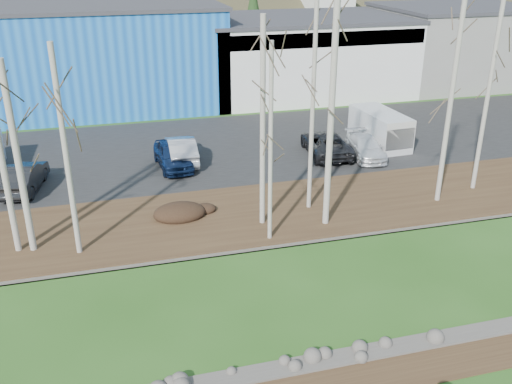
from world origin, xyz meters
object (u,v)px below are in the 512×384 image
object	(u,v)px
car_4	(326,143)
car_5	(365,147)
car_1	(24,177)
car_2	(173,155)
car_3	(181,149)
van_white	(381,129)

from	to	relation	value
car_4	car_5	xyz separation A→B (m)	(2.27, -1.06, -0.09)
car_1	car_4	xyz separation A→B (m)	(18.28, 1.03, -0.02)
car_5	car_1	bearing A→B (deg)	-172.04
car_2	car_3	xyz separation A→B (m)	(0.63, 0.85, 0.01)
car_2	car_3	distance (m)	1.06
car_2	car_4	xyz separation A→B (m)	(9.87, -0.32, -0.04)
car_4	car_5	world-z (taller)	car_4
car_4	van_white	xyz separation A→B (m)	(4.29, 0.79, 0.38)
car_3	car_1	bearing A→B (deg)	15.25
car_3	car_4	size ratio (longest dim) A/B	0.90
car_2	car_5	xyz separation A→B (m)	(12.14, -1.38, -0.13)
car_1	van_white	xyz separation A→B (m)	(22.57, 1.82, 0.36)
car_1	car_4	distance (m)	18.31
car_1	car_4	bearing A→B (deg)	-166.46
car_2	car_5	world-z (taller)	car_2
car_1	car_2	size ratio (longest dim) A/B	1.01
car_2	car_3	bearing A→B (deg)	49.17
van_white	car_2	bearing A→B (deg)	178.64
car_1	car_4	world-z (taller)	car_1
car_4	car_3	bearing A→B (deg)	-1.05
car_1	van_white	bearing A→B (deg)	-165.08
car_3	car_4	bearing A→B (deg)	174.31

